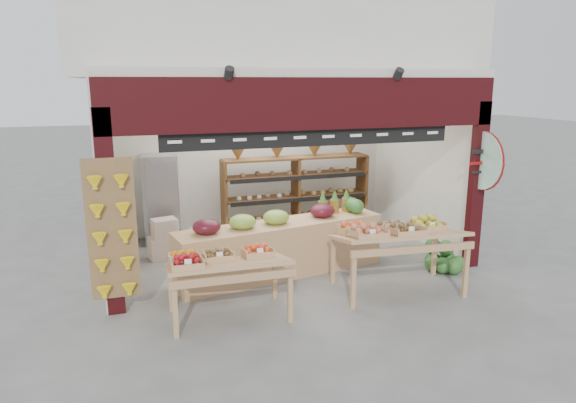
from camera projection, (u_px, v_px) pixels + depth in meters
The scene contains 11 objects.
ground at pixel (290, 263), 8.53m from camera, with size 60.00×60.00×0.00m, color #63635E.
shop_structure at pixel (261, 25), 9.12m from camera, with size 6.36×5.12×5.40m.
banana_board at pixel (112, 233), 6.35m from camera, with size 0.60×0.15×1.80m.
gift_sign at pixel (483, 161), 7.92m from camera, with size 0.04×0.93×0.92m.
back_shelving at pixel (296, 180), 9.94m from camera, with size 2.89×0.47×1.80m.
refrigerator at pixel (162, 199), 9.50m from camera, with size 0.64×0.64×1.65m, color #B7B9BF.
cardboard_stack at pixel (176, 241), 8.84m from camera, with size 1.04×0.78×0.69m.
mid_counter at pixel (281, 246), 7.94m from camera, with size 3.39×1.22×1.05m.
display_table_left at pixel (219, 261), 6.44m from camera, with size 1.55×0.90×0.98m.
display_table_right at pixel (393, 232), 7.23m from camera, with size 1.85×1.15×1.11m.
watermelon_pile at pixel (443, 259), 8.17m from camera, with size 0.62×0.64×0.49m.
Camera 1 is at (-2.59, -7.64, 2.96)m, focal length 32.00 mm.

